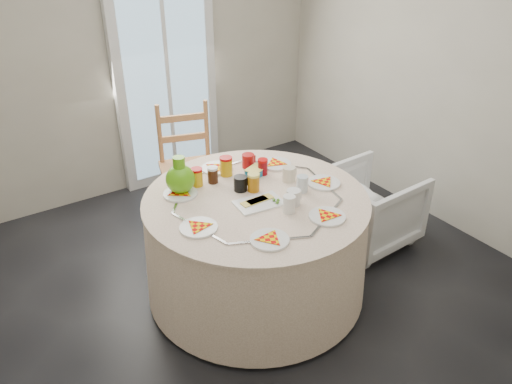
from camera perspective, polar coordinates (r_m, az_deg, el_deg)
floor at (r=3.60m, az=-1.32°, el=-11.96°), size 4.00×4.00×0.00m
wall_back at (r=4.65m, az=-15.42°, el=14.98°), size 4.00×0.02×2.60m
wall_right at (r=4.27m, az=22.29°, el=12.62°), size 0.02×4.00×2.60m
glass_door at (r=4.81m, az=-10.26°, el=12.90°), size 1.00×0.08×2.10m
table at (r=3.45m, az=-0.00°, el=-6.16°), size 1.52×1.52×0.77m
wooden_chair at (r=4.21m, az=-7.59°, el=2.13°), size 0.57×0.56×1.04m
armchair at (r=4.07m, az=12.93°, el=-0.73°), size 0.65×0.69×0.69m
place_settings at (r=3.24m, az=-0.00°, el=-0.46°), size 1.40×1.40×0.02m
jar_cluster at (r=3.43m, az=-3.09°, el=2.27°), size 0.55×0.30×0.15m
butter_tub at (r=3.50m, az=-0.02°, el=2.30°), size 0.17×0.15×0.06m
green_pitcher at (r=3.29m, az=-8.66°, el=1.68°), size 0.20×0.20×0.25m
cheese_platter at (r=3.16m, az=0.35°, el=-1.18°), size 0.32×0.22×0.04m
mugs_glasses at (r=3.30m, az=1.97°, el=0.97°), size 0.87×0.87×0.12m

